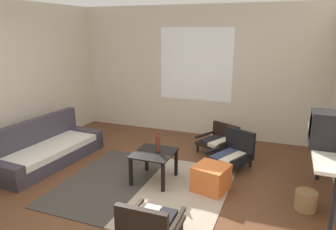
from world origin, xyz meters
TOP-DOWN VIEW (x-y plane):
  - ground_plane at (0.00, 0.00)m, footprint 7.80×7.80m
  - far_wall_with_window at (0.00, 3.06)m, footprint 5.60×0.13m
  - area_rug at (0.00, 0.40)m, footprint 2.36×2.14m
  - couch at (-1.94, 0.61)m, footprint 0.93×2.03m
  - coffee_table at (0.08, 0.63)m, footprint 0.58×0.62m
  - armchair_by_window at (0.75, 2.10)m, footprint 0.78×0.77m
  - armchair_striped_foreground at (0.62, -0.74)m, footprint 0.57×0.62m
  - armchair_corner at (1.08, 1.59)m, footprint 0.76×0.80m
  - ottoman_orange at (0.94, 0.66)m, footprint 0.53×0.53m
  - console_shelf at (2.38, 0.74)m, footprint 0.45×1.79m
  - crt_television at (2.37, 0.61)m, footprint 0.51×0.36m
  - clay_vase at (2.38, 1.21)m, footprint 0.26×0.26m
  - glass_bottle at (0.11, 0.69)m, footprint 0.07×0.07m
  - wicker_basket at (2.17, 0.60)m, footprint 0.27×0.27m

SIDE VIEW (x-z plane):
  - ground_plane at x=0.00m, z-range 0.00..0.00m
  - area_rug at x=0.00m, z-range 0.00..0.01m
  - wicker_basket at x=2.17m, z-range 0.00..0.25m
  - ottoman_orange at x=0.94m, z-range 0.00..0.37m
  - couch at x=-1.94m, z-range -0.15..0.57m
  - armchair_corner at x=1.08m, z-range -0.05..0.53m
  - armchair_striped_foreground at x=0.62m, z-range -0.03..0.52m
  - armchair_by_window at x=0.75m, z-range 0.00..0.51m
  - coffee_table at x=0.08m, z-range 0.14..0.60m
  - glass_bottle at x=0.11m, z-range 0.44..0.74m
  - console_shelf at x=2.38m, z-range 0.35..1.21m
  - clay_vase at x=2.38m, z-range 0.83..1.14m
  - crt_television at x=2.37m, z-range 0.87..1.29m
  - far_wall_with_window at x=0.00m, z-range 0.00..2.70m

